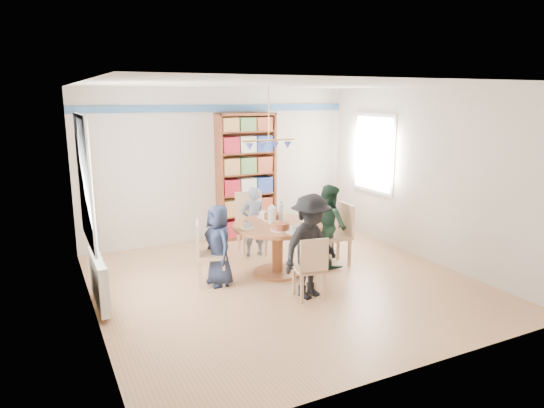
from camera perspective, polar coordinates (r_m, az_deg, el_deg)
ground at (r=6.88m, az=1.50°, el=-9.23°), size 5.00×5.00×0.00m
room_shell at (r=7.12m, az=-3.56°, el=5.24°), size 5.00×5.00×5.00m
radiator at (r=6.37m, az=-19.70°, el=-8.45°), size 0.12×1.00×0.60m
dining_table at (r=7.03m, az=0.64°, el=-3.92°), size 1.30×1.30×0.75m
chair_left at (r=6.72m, az=-7.81°, el=-5.44°), size 0.50×0.50×0.89m
chair_right at (r=7.52m, az=7.91°, el=-3.20°), size 0.44×0.44×0.96m
chair_far at (r=8.00m, az=-2.55°, el=-1.89°), size 0.51×0.51×1.02m
chair_near at (r=6.19m, az=4.63°, el=-7.24°), size 0.43×0.43×0.84m
person_left at (r=6.68m, az=-6.29°, el=-4.82°), size 0.41×0.59×1.13m
person_right at (r=7.44m, az=6.73°, el=-2.50°), size 0.50×0.63×1.26m
person_far at (r=7.85m, az=-2.21°, el=-2.07°), size 0.43×0.30×1.14m
person_near at (r=6.22m, az=4.56°, el=-5.01°), size 0.98×0.73×1.36m
bookshelf at (r=8.81m, az=-3.05°, el=3.15°), size 1.08×0.32×2.26m
tableware at (r=6.98m, az=0.37°, el=-1.86°), size 1.14×1.14×0.30m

